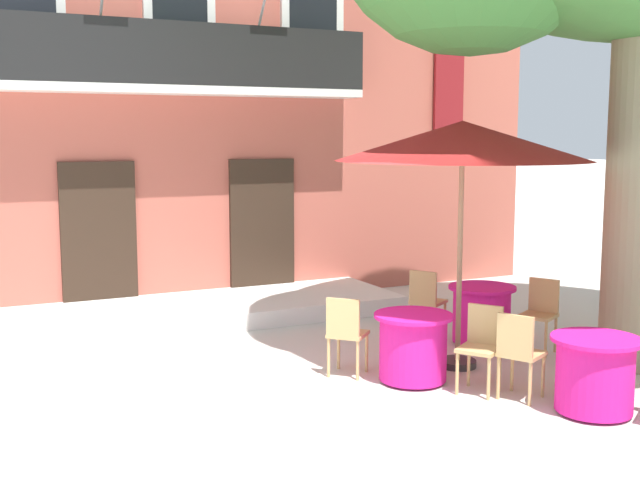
{
  "coord_description": "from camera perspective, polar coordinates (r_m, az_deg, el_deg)",
  "views": [
    {
      "loc": [
        -3.59,
        -7.02,
        2.71
      ],
      "look_at": [
        1.05,
        2.47,
        1.3
      ],
      "focal_mm": 44.96,
      "sensor_mm": 36.0,
      "label": 1
    }
  ],
  "objects": [
    {
      "name": "ground_plane",
      "position": [
        8.33,
        1.01,
        -11.37
      ],
      "size": [
        120.0,
        120.0,
        0.0
      ],
      "primitive_type": "plane",
      "color": "beige"
    },
    {
      "name": "building_facade",
      "position": [
        14.47,
        -12.17,
        11.55
      ],
      "size": [
        13.0,
        5.09,
        7.5
      ],
      "color": "#BC5B4C",
      "rests_on": "ground"
    },
    {
      "name": "entrance_step_platform",
      "position": [
        11.9,
        -8.27,
        -5.02
      ],
      "size": [
        5.84,
        1.89,
        0.25
      ],
      "primitive_type": "cube",
      "color": "silver",
      "rests_on": "ground"
    },
    {
      "name": "cafe_table_near_tree",
      "position": [
        8.88,
        6.64,
        -7.57
      ],
      "size": [
        0.86,
        0.86,
        0.76
      ],
      "color": "#DB1984",
      "rests_on": "ground"
    },
    {
      "name": "cafe_chair_near_tree_0",
      "position": [
        8.65,
        11.43,
        -7.14
      ],
      "size": [
        0.55,
        0.55,
        0.91
      ],
      "color": "tan",
      "rests_on": "ground"
    },
    {
      "name": "cafe_chair_near_tree_1",
      "position": [
        8.98,
        1.85,
        -6.45
      ],
      "size": [
        0.57,
        0.57,
        0.91
      ],
      "color": "tan",
      "rests_on": "ground"
    },
    {
      "name": "cafe_table_middle",
      "position": [
        10.59,
        11.43,
        -5.18
      ],
      "size": [
        0.86,
        0.86,
        0.76
      ],
      "color": "#DB1984",
      "rests_on": "ground"
    },
    {
      "name": "cafe_chair_middle_0",
      "position": [
        10.36,
        15.42,
        -4.82
      ],
      "size": [
        0.54,
        0.54,
        0.91
      ],
      "color": "tan",
      "rests_on": "ground"
    },
    {
      "name": "cafe_chair_middle_1",
      "position": [
        10.77,
        7.56,
        -4.14
      ],
      "size": [
        0.55,
        0.55,
        0.91
      ],
      "color": "tan",
      "rests_on": "ground"
    },
    {
      "name": "cafe_table_front",
      "position": [
        8.3,
        18.97,
        -9.03
      ],
      "size": [
        0.86,
        0.86,
        0.76
      ],
      "color": "#DB1984",
      "rests_on": "ground"
    },
    {
      "name": "cafe_chair_front_1",
      "position": [
        8.44,
        13.97,
        -7.59
      ],
      "size": [
        0.54,
        0.54,
        0.91
      ],
      "color": "tan",
      "rests_on": "ground"
    },
    {
      "name": "cafe_umbrella",
      "position": [
        9.23,
        10.11,
        6.88
      ],
      "size": [
        2.9,
        2.9,
        2.85
      ],
      "color": "#997A56",
      "rests_on": "ground"
    }
  ]
}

